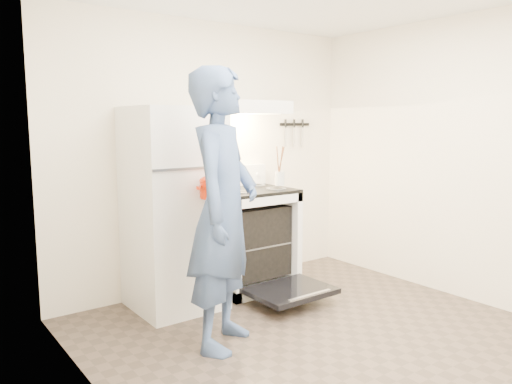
% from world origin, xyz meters
% --- Properties ---
extents(floor, '(3.60, 3.60, 0.00)m').
position_xyz_m(floor, '(0.00, 0.00, 0.00)').
color(floor, '#4C3E34').
rests_on(floor, ground).
extents(back_wall, '(3.20, 0.02, 2.50)m').
position_xyz_m(back_wall, '(0.00, 1.80, 1.25)').
color(back_wall, '#F7ECCE').
rests_on(back_wall, ground).
extents(refrigerator, '(0.70, 0.70, 1.70)m').
position_xyz_m(refrigerator, '(-0.58, 1.45, 0.85)').
color(refrigerator, white).
rests_on(refrigerator, floor).
extents(stove_body, '(0.76, 0.65, 0.92)m').
position_xyz_m(stove_body, '(0.23, 1.48, 0.46)').
color(stove_body, white).
rests_on(stove_body, floor).
extents(cooktop, '(0.76, 0.65, 0.03)m').
position_xyz_m(cooktop, '(0.23, 1.48, 0.94)').
color(cooktop, black).
rests_on(cooktop, stove_body).
extents(backsplash, '(0.76, 0.07, 0.20)m').
position_xyz_m(backsplash, '(0.23, 1.76, 1.05)').
color(backsplash, white).
rests_on(backsplash, cooktop).
extents(oven_door, '(0.70, 0.54, 0.04)m').
position_xyz_m(oven_door, '(0.23, 0.88, 0.12)').
color(oven_door, black).
rests_on(oven_door, floor).
extents(oven_rack, '(0.60, 0.52, 0.01)m').
position_xyz_m(oven_rack, '(0.23, 1.48, 0.44)').
color(oven_rack, slate).
rests_on(oven_rack, stove_body).
extents(range_hood, '(0.76, 0.50, 0.12)m').
position_xyz_m(range_hood, '(0.23, 1.55, 1.71)').
color(range_hood, white).
rests_on(range_hood, back_wall).
extents(knife_strip, '(0.40, 0.02, 0.03)m').
position_xyz_m(knife_strip, '(1.05, 1.79, 1.55)').
color(knife_strip, black).
rests_on(knife_strip, back_wall).
extents(pizza_stone, '(0.36, 0.36, 0.02)m').
position_xyz_m(pizza_stone, '(0.23, 1.48, 0.45)').
color(pizza_stone, '#947156').
rests_on(pizza_stone, oven_rack).
extents(tea_kettle, '(0.20, 0.17, 0.25)m').
position_xyz_m(tea_kettle, '(0.00, 1.70, 1.07)').
color(tea_kettle, '#B7B7BC').
rests_on(tea_kettle, cooktop).
extents(utensil_jar, '(0.11, 0.11, 0.13)m').
position_xyz_m(utensil_jar, '(0.49, 1.35, 1.05)').
color(utensil_jar, silver).
rests_on(utensil_jar, cooktop).
extents(person, '(0.85, 0.81, 1.95)m').
position_xyz_m(person, '(-0.65, 0.58, 0.97)').
color(person, navy).
rests_on(person, floor).
extents(dutch_oven, '(0.36, 0.29, 0.24)m').
position_xyz_m(dutch_oven, '(-0.46, 0.93, 1.07)').
color(dutch_oven, red).
rests_on(dutch_oven, person).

